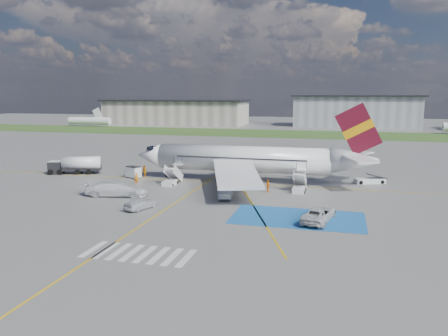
% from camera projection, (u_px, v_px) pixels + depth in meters
% --- Properties ---
extents(ground, '(400.00, 400.00, 0.00)m').
position_uv_depth(ground, '(218.00, 203.00, 52.91)').
color(ground, '#60605E').
rests_on(ground, ground).
extents(grass_strip, '(400.00, 30.00, 0.01)m').
position_uv_depth(grass_strip, '(295.00, 134.00, 143.46)').
color(grass_strip, '#2D4C1E').
rests_on(grass_strip, ground).
extents(taxiway_line_main, '(120.00, 0.20, 0.01)m').
position_uv_depth(taxiway_line_main, '(239.00, 184.00, 64.34)').
color(taxiway_line_main, gold).
rests_on(taxiway_line_main, ground).
extents(taxiway_line_cross, '(0.20, 60.00, 0.01)m').
position_uv_depth(taxiway_line_cross, '(144.00, 223.00, 44.63)').
color(taxiway_line_cross, gold).
rests_on(taxiway_line_cross, ground).
extents(taxiway_line_diag, '(20.71, 56.45, 0.01)m').
position_uv_depth(taxiway_line_diag, '(239.00, 184.00, 64.34)').
color(taxiway_line_diag, gold).
rests_on(taxiway_line_diag, ground).
extents(staging_box, '(14.00, 8.00, 0.01)m').
position_uv_depth(staging_box, '(298.00, 218.00, 46.58)').
color(staging_box, '#1B5BA3').
rests_on(staging_box, ground).
extents(crosswalk, '(9.00, 4.00, 0.01)m').
position_uv_depth(crosswalk, '(139.00, 254.00, 36.20)').
color(crosswalk, silver).
rests_on(crosswalk, ground).
extents(terminal_west, '(60.00, 22.00, 10.00)m').
position_uv_depth(terminal_west, '(176.00, 112.00, 189.79)').
color(terminal_west, gray).
rests_on(terminal_west, ground).
extents(terminal_centre, '(48.00, 18.00, 12.00)m').
position_uv_depth(terminal_centre, '(355.00, 111.00, 175.56)').
color(terminal_centre, gray).
rests_on(terminal_centre, ground).
extents(airliner, '(36.81, 32.95, 11.92)m').
position_uv_depth(airliner, '(252.00, 159.00, 65.30)').
color(airliner, white).
rests_on(airliner, ground).
extents(airstairs_fwd, '(1.90, 5.20, 3.60)m').
position_uv_depth(airstairs_fwd, '(171.00, 180.00, 63.48)').
color(airstairs_fwd, white).
rests_on(airstairs_fwd, ground).
extents(airstairs_aft, '(1.90, 5.20, 3.60)m').
position_uv_depth(airstairs_aft, '(299.00, 187.00, 58.84)').
color(airstairs_aft, white).
rests_on(airstairs_aft, ground).
extents(fuel_tanker, '(8.60, 4.61, 2.85)m').
position_uv_depth(fuel_tanker, '(75.00, 167.00, 72.16)').
color(fuel_tanker, black).
rests_on(fuel_tanker, ground).
extents(gpu_cart, '(2.62, 2.19, 1.88)m').
position_uv_depth(gpu_cart, '(133.00, 173.00, 68.39)').
color(gpu_cart, white).
rests_on(gpu_cart, ground).
extents(belt_loader, '(4.88, 3.04, 1.42)m').
position_uv_depth(belt_loader, '(370.00, 181.00, 64.60)').
color(belt_loader, white).
rests_on(belt_loader, ground).
extents(car_silver_a, '(3.02, 4.50, 1.42)m').
position_uv_depth(car_silver_a, '(141.00, 203.00, 49.98)').
color(car_silver_a, silver).
rests_on(car_silver_a, ground).
extents(car_silver_b, '(2.28, 4.76, 1.51)m').
position_uv_depth(car_silver_b, '(226.00, 192.00, 55.39)').
color(car_silver_b, '#B8BBC0').
rests_on(car_silver_b, ground).
extents(van_white_a, '(3.45, 5.69, 1.99)m').
position_uv_depth(van_white_a, '(319.00, 211.00, 45.44)').
color(van_white_a, silver).
rests_on(van_white_a, ground).
extents(van_white_b, '(6.45, 3.48, 2.40)m').
position_uv_depth(van_white_b, '(116.00, 187.00, 56.33)').
color(van_white_b, silver).
rests_on(van_white_b, ground).
extents(crew_fwd, '(0.68, 0.52, 1.70)m').
position_uv_depth(crew_fwd, '(136.00, 179.00, 63.65)').
color(crew_fwd, orange).
rests_on(crew_fwd, ground).
extents(crew_nose, '(1.14, 1.12, 1.86)m').
position_uv_depth(crew_nose, '(144.00, 171.00, 69.20)').
color(crew_nose, orange).
rests_on(crew_nose, ground).
extents(crew_aft, '(0.81, 1.09, 1.72)m').
position_uv_depth(crew_aft, '(268.00, 186.00, 58.67)').
color(crew_aft, orange).
rests_on(crew_aft, ground).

